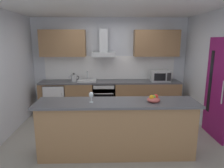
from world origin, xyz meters
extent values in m
cube|color=gray|center=(0.00, 0.00, -0.01)|extent=(5.30, 4.42, 0.02)
cube|color=white|center=(0.00, 0.00, 2.61)|extent=(5.30, 4.42, 0.02)
cube|color=silver|center=(0.00, 1.77, 1.30)|extent=(5.30, 0.12, 2.60)
cube|color=silver|center=(-2.21, 0.00, 1.30)|extent=(0.12, 4.42, 2.60)
cube|color=silver|center=(2.21, 0.00, 1.30)|extent=(0.12, 4.42, 2.60)
cube|color=white|center=(0.00, 1.70, 1.23)|extent=(3.65, 0.02, 0.66)
cube|color=olive|center=(0.00, 1.39, 0.43)|extent=(3.78, 0.60, 0.86)
cube|color=#4C4C51|center=(0.00, 1.39, 0.88)|extent=(3.78, 0.60, 0.04)
cube|color=olive|center=(0.07, -0.75, 0.47)|extent=(2.63, 0.52, 0.94)
cube|color=#4C4C51|center=(0.07, -0.75, 0.96)|extent=(2.73, 0.64, 0.04)
cube|color=olive|center=(-1.26, 1.54, 1.91)|extent=(1.21, 0.32, 0.70)
cube|color=olive|center=(1.26, 1.54, 1.91)|extent=(1.21, 0.32, 0.70)
cube|color=#7A1456|center=(2.13, -0.10, 1.02)|extent=(0.04, 0.85, 2.05)
cube|color=black|center=(2.11, 0.13, 1.13)|extent=(0.01, 0.11, 1.31)
cylinder|color=#B7BABC|center=(2.09, -0.38, 1.02)|extent=(0.03, 0.03, 0.45)
cube|color=slate|center=(-0.17, 1.37, 0.46)|extent=(0.60, 0.56, 0.80)
cube|color=black|center=(-0.17, 1.08, 0.40)|extent=(0.50, 0.02, 0.48)
cube|color=#B7BABC|center=(-0.17, 1.08, 0.80)|extent=(0.54, 0.02, 0.09)
cylinder|color=#B7BABC|center=(-0.17, 1.05, 0.64)|extent=(0.49, 0.02, 0.02)
cube|color=white|center=(-1.48, 1.37, 0.42)|extent=(0.58, 0.56, 0.85)
cube|color=silver|center=(-1.48, 1.08, 0.43)|extent=(0.55, 0.02, 0.80)
cylinder|color=#B7BABC|center=(-1.25, 1.06, 0.47)|extent=(0.02, 0.02, 0.38)
cube|color=#B7BABC|center=(1.36, 1.34, 1.05)|extent=(0.50, 0.36, 0.30)
cube|color=black|center=(1.30, 1.15, 1.05)|extent=(0.30, 0.02, 0.19)
cube|color=black|center=(1.54, 1.15, 1.05)|extent=(0.10, 0.01, 0.21)
cube|color=silver|center=(-0.62, 1.37, 0.92)|extent=(0.50, 0.40, 0.04)
cylinder|color=#B7BABC|center=(-0.62, 1.50, 1.03)|extent=(0.03, 0.03, 0.26)
cylinder|color=#B7BABC|center=(-0.62, 1.42, 1.15)|extent=(0.03, 0.16, 0.03)
cylinder|color=#B7BABC|center=(-0.97, 1.33, 1.00)|extent=(0.15, 0.15, 0.20)
sphere|color=black|center=(-0.97, 1.33, 1.11)|extent=(0.06, 0.06, 0.06)
cone|color=#B7BABC|center=(-1.07, 1.33, 1.04)|extent=(0.09, 0.04, 0.07)
torus|color=black|center=(-0.88, 1.33, 1.01)|extent=(0.11, 0.02, 0.11)
cube|color=#B7BABC|center=(-0.17, 1.47, 1.62)|extent=(0.62, 0.45, 0.12)
cube|color=#B7BABC|center=(-0.17, 1.52, 1.98)|extent=(0.22, 0.22, 0.60)
cylinder|color=silver|center=(-0.35, -0.78, 0.98)|extent=(0.07, 0.07, 0.01)
cylinder|color=silver|center=(-0.35, -0.78, 1.03)|extent=(0.01, 0.01, 0.09)
ellipsoid|color=silver|center=(-0.35, -0.78, 1.11)|extent=(0.08, 0.08, 0.10)
ellipsoid|color=#B24C47|center=(0.69, -0.78, 1.01)|extent=(0.22, 0.22, 0.09)
sphere|color=orange|center=(0.65, -0.80, 1.06)|extent=(0.08, 0.08, 0.08)
sphere|color=red|center=(0.73, -0.75, 1.06)|extent=(0.08, 0.08, 0.08)
sphere|color=#66B233|center=(0.69, -0.78, 1.06)|extent=(0.07, 0.07, 0.07)
camera|label=1|loc=(-0.10, -4.02, 1.99)|focal=32.52mm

